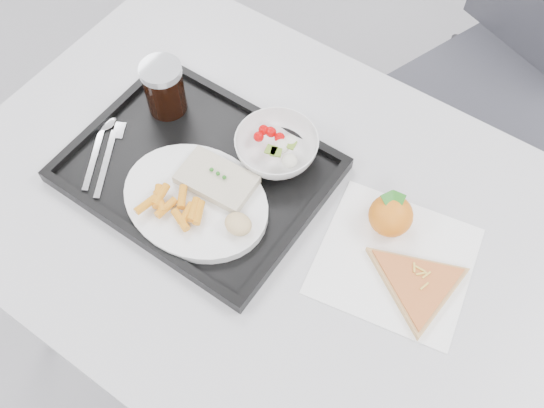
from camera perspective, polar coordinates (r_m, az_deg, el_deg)
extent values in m
cube|color=#BCBCBE|center=(1.08, 0.79, -1.57)|extent=(1.20, 0.80, 0.03)
cylinder|color=#47474C|center=(1.56, -23.70, -7.24)|extent=(0.04, 0.04, 0.72)
cylinder|color=#47474C|center=(1.74, -7.82, 9.31)|extent=(0.04, 0.04, 0.72)
cube|color=#34343B|center=(1.72, 19.81, 9.26)|extent=(0.54, 0.54, 0.04)
cylinder|color=#47474C|center=(1.81, 10.36, 3.73)|extent=(0.03, 0.03, 0.43)
cylinder|color=#47474C|center=(1.78, 20.38, -1.89)|extent=(0.03, 0.03, 0.43)
cylinder|color=#47474C|center=(2.03, 15.39, 10.52)|extent=(0.03, 0.03, 0.43)
cube|color=black|center=(1.12, -6.98, 3.03)|extent=(0.45, 0.35, 0.01)
cube|color=black|center=(1.18, -1.98, 8.94)|extent=(0.45, 0.02, 0.01)
cube|color=black|center=(1.05, -12.69, -2.81)|extent=(0.45, 0.02, 0.01)
cube|color=black|center=(1.03, 2.35, -2.23)|extent=(0.02, 0.32, 0.01)
cube|color=black|center=(1.21, -15.13, 8.16)|extent=(0.02, 0.32, 0.01)
cylinder|color=white|center=(1.06, -7.18, 0.27)|extent=(0.27, 0.27, 0.02)
cube|color=beige|center=(1.06, -5.22, 2.30)|extent=(0.14, 0.09, 0.02)
sphere|color=#236B1C|center=(1.06, -5.71, 3.23)|extent=(0.01, 0.01, 0.01)
sphere|color=#236B1C|center=(1.05, -5.11, 2.88)|extent=(0.01, 0.01, 0.01)
sphere|color=#236B1C|center=(1.05, -4.51, 2.52)|extent=(0.01, 0.01, 0.01)
ellipsoid|color=#DEB189|center=(1.01, -3.20, -1.89)|extent=(0.05, 0.05, 0.03)
imported|color=white|center=(1.10, 0.44, 5.37)|extent=(0.15, 0.15, 0.05)
cylinder|color=black|center=(1.17, -10.08, 10.54)|extent=(0.07, 0.07, 0.10)
cylinder|color=#A5A8AD|center=(1.14, -10.48, 12.27)|extent=(0.08, 0.08, 0.01)
cube|color=silver|center=(1.16, -16.36, 4.31)|extent=(0.09, 0.14, 0.00)
ellipsoid|color=silver|center=(1.20, -15.19, 7.36)|extent=(0.04, 0.05, 0.01)
cube|color=silver|center=(1.15, -15.37, 3.69)|extent=(0.09, 0.14, 0.00)
cube|color=silver|center=(1.19, -14.19, 6.72)|extent=(0.04, 0.04, 0.00)
cube|color=white|center=(1.05, 11.47, -5.25)|extent=(0.29, 0.28, 0.00)
ellipsoid|color=#F05006|center=(1.05, 11.11, -1.06)|extent=(0.10, 0.10, 0.07)
cube|color=#236B1C|center=(1.02, 11.39, -0.23)|extent=(0.03, 0.05, 0.02)
cube|color=#236B1C|center=(1.02, 11.39, -0.23)|extent=(0.06, 0.04, 0.02)
cylinder|color=tan|center=(1.03, 13.52, -7.41)|extent=(0.22, 0.22, 0.01)
cylinder|color=#C53204|center=(1.02, 13.61, -7.23)|extent=(0.20, 0.20, 0.00)
cube|color=#EABC47|center=(1.03, 14.33, -6.49)|extent=(0.01, 0.02, 0.00)
cube|color=#EABC47|center=(1.03, 13.24, -5.84)|extent=(0.01, 0.02, 0.00)
cube|color=#EABC47|center=(1.03, 13.89, -6.38)|extent=(0.01, 0.01, 0.00)
cube|color=#EABC47|center=(1.03, 13.76, -5.95)|extent=(0.02, 0.00, 0.00)
cube|color=#EABC47|center=(1.02, 14.14, -7.51)|extent=(0.01, 0.02, 0.00)
cylinder|color=orange|center=(1.02, -6.91, -0.80)|extent=(0.03, 0.04, 0.01)
cylinder|color=orange|center=(1.04, -11.76, -0.04)|extent=(0.02, 0.05, 0.01)
cylinder|color=orange|center=(1.05, -10.71, 0.71)|extent=(0.04, 0.04, 0.01)
cylinder|color=orange|center=(1.05, -8.45, 0.67)|extent=(0.04, 0.04, 0.01)
cylinder|color=orange|center=(1.05, -10.50, 0.20)|extent=(0.04, 0.04, 0.01)
cylinder|color=orange|center=(1.02, -8.60, -1.48)|extent=(0.05, 0.03, 0.01)
cylinder|color=orange|center=(1.04, -9.95, -0.35)|extent=(0.02, 0.04, 0.01)
cylinder|color=orange|center=(1.03, -8.04, -0.93)|extent=(0.02, 0.05, 0.01)
cylinder|color=orange|center=(1.05, -10.43, 0.85)|extent=(0.02, 0.05, 0.01)
cylinder|color=orange|center=(1.03, -7.39, -0.52)|extent=(0.03, 0.05, 0.01)
sphere|color=#C20405|center=(1.11, -0.08, 6.78)|extent=(0.02, 0.02, 0.02)
sphere|color=#C20405|center=(1.10, -1.26, 6.36)|extent=(0.02, 0.02, 0.02)
sphere|color=#C20405|center=(1.11, -0.15, 6.82)|extent=(0.02, 0.02, 0.02)
sphere|color=#C20405|center=(1.11, -0.80, 6.99)|extent=(0.02, 0.02, 0.02)
sphere|color=#C20405|center=(1.10, 0.73, 6.26)|extent=(0.02, 0.02, 0.02)
ellipsoid|color=silver|center=(1.10, 1.76, 5.86)|extent=(0.03, 0.03, 0.02)
ellipsoid|color=silver|center=(1.09, 0.93, 5.46)|extent=(0.03, 0.03, 0.02)
ellipsoid|color=silver|center=(1.07, 1.65, 4.09)|extent=(0.03, 0.03, 0.02)
cube|color=olive|center=(1.08, 0.39, 4.93)|extent=(0.03, 0.03, 0.00)
cube|color=olive|center=(1.09, 1.72, 5.65)|extent=(0.02, 0.02, 0.00)
cube|color=olive|center=(1.08, -0.09, 5.11)|extent=(0.02, 0.02, 0.00)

